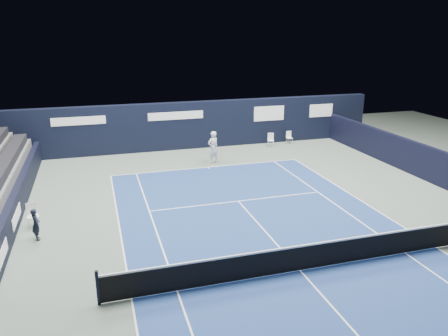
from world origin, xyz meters
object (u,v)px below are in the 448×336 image
object	(u,v)px
tennis_net	(301,257)
folding_chair_back_a	(271,137)
line_judge_chair	(32,213)
folding_chair_back_b	(289,136)
tennis_player	(213,147)

from	to	relation	value
tennis_net	folding_chair_back_a	bearing A→B (deg)	70.85
line_judge_chair	tennis_net	distance (m)	10.79
folding_chair_back_b	tennis_player	bearing A→B (deg)	-152.41
tennis_net	tennis_player	distance (m)	12.65
folding_chair_back_a	tennis_player	xyz separation A→B (m)	(-4.83, -2.74, 0.37)
line_judge_chair	tennis_net	xyz separation A→B (m)	(8.79, -6.26, -0.04)
folding_chair_back_a	tennis_net	world-z (taller)	tennis_net
folding_chair_back_a	folding_chair_back_b	size ratio (longest dim) A/B	1.06
folding_chair_back_a	tennis_player	bearing A→B (deg)	-131.37
tennis_net	tennis_player	xyz separation A→B (m)	(0.51, 12.63, 0.46)
folding_chair_back_a	line_judge_chair	world-z (taller)	line_judge_chair
folding_chair_back_b	folding_chair_back_a	bearing A→B (deg)	-165.67
tennis_player	folding_chair_back_b	bearing A→B (deg)	25.81
folding_chair_back_a	tennis_player	size ratio (longest dim) A/B	0.47
folding_chair_back_b	tennis_player	distance (m)	7.08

